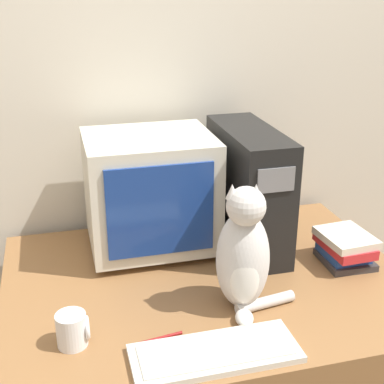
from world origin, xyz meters
TOP-DOWN VIEW (x-y plane):
  - wall_back at (0.00, 1.02)m, footprint 7.00×0.05m
  - desk at (0.00, 0.48)m, footprint 1.31×0.96m
  - crt_monitor at (-0.13, 0.75)m, footprint 0.44×0.38m
  - computer_tower at (0.21, 0.68)m, footprint 0.18×0.47m
  - keyboard at (-0.09, 0.10)m, footprint 0.44×0.17m
  - cat at (0.05, 0.30)m, footprint 0.26×0.24m
  - book_stack at (0.48, 0.46)m, footprint 0.17×0.21m
  - pen at (-0.22, 0.21)m, footprint 0.13×0.03m
  - mug at (-0.44, 0.25)m, footprint 0.09×0.08m

SIDE VIEW (x-z plane):
  - desk at x=0.00m, z-range 0.00..0.72m
  - pen at x=-0.22m, z-range 0.72..0.73m
  - keyboard at x=-0.09m, z-range 0.72..0.74m
  - mug at x=-0.44m, z-range 0.72..0.82m
  - book_stack at x=0.48m, z-range 0.72..0.83m
  - cat at x=0.05m, z-range 0.69..1.10m
  - crt_monitor at x=-0.13m, z-range 0.73..1.15m
  - computer_tower at x=0.21m, z-range 0.72..1.16m
  - wall_back at x=0.00m, z-range 0.00..2.50m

